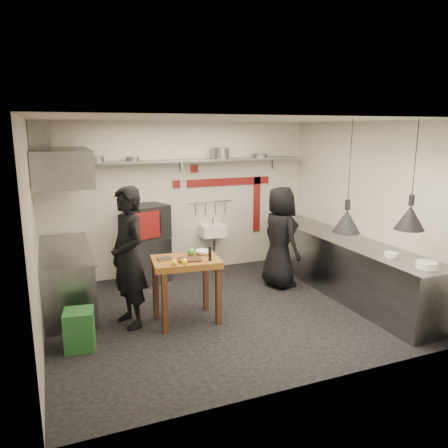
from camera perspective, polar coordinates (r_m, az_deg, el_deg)
name	(u,v)px	position (r m, az deg, el deg)	size (l,w,h in m)	color
floor	(224,312)	(6.66, 0.01, -11.37)	(5.00, 5.00, 0.00)	black
ceiling	(224,120)	(6.10, 0.01, 13.48)	(5.00, 5.00, 0.00)	beige
wall_back	(182,199)	(8.18, -5.54, 3.30)	(5.00, 0.04, 2.80)	white
wall_front	(304,260)	(4.42, 10.35, -4.70)	(5.00, 0.04, 2.80)	white
wall_left	(34,236)	(5.80, -23.55, -1.45)	(0.04, 4.20, 2.80)	white
wall_right	(365,208)	(7.52, 17.96, 1.95)	(0.04, 4.20, 2.80)	white
red_band_horiz	(229,182)	(8.44, 0.68, 5.55)	(1.70, 0.02, 0.14)	maroon
red_band_vert	(257,204)	(8.76, 4.29, 2.59)	(0.14, 0.02, 1.10)	maroon
red_tile_a	(194,169)	(8.17, -3.89, 7.20)	(0.14, 0.02, 0.14)	maroon
red_tile_b	(177,184)	(8.10, -6.22, 5.19)	(0.14, 0.02, 0.14)	maroon
back_shelf	(184,161)	(7.93, -5.27, 8.26)	(4.60, 0.34, 0.04)	slate
shelf_bracket_left	(72,169)	(7.76, -19.24, 6.79)	(0.04, 0.06, 0.24)	slate
shelf_bracket_mid	(182,165)	(8.08, -5.57, 7.61)	(0.04, 0.06, 0.24)	slate
shelf_bracket_right	(273,163)	(8.81, 6.47, 7.98)	(0.04, 0.06, 0.24)	slate
pan_far_left	(96,159)	(7.63, -16.36, 8.14)	(0.26, 0.26, 0.09)	slate
pan_mid_left	(133,159)	(7.71, -11.85, 8.34)	(0.23, 0.23, 0.07)	slate
stock_pot	(221,153)	(8.16, -0.45, 9.26)	(0.32, 0.32, 0.20)	slate
pan_right	(260,155)	(8.49, 4.71, 8.94)	(0.28, 0.28, 0.08)	slate
oven_stand	(145,260)	(7.91, -10.24, -4.59)	(0.71, 0.64, 0.80)	slate
combi_oven	(147,221)	(7.78, -9.99, 0.37)	(0.62, 0.58, 0.58)	black
oven_door	(148,225)	(7.44, -9.95, -0.17)	(0.47, 0.03, 0.46)	maroon
oven_glass	(151,225)	(7.47, -9.55, -0.10)	(0.40, 0.02, 0.34)	black
hand_sink	(213,231)	(8.31, -1.46, -0.87)	(0.46, 0.34, 0.22)	white
sink_tap	(213,221)	(8.27, -1.47, 0.34)	(0.03, 0.03, 0.14)	slate
sink_drain	(214,253)	(8.38, -1.35, -3.86)	(0.06, 0.06, 0.66)	slate
utensil_rail	(210,202)	(8.33, -1.82, 2.95)	(0.02, 0.02, 0.90)	slate
counter_right	(344,266)	(7.53, 15.42, -5.34)	(0.70, 3.80, 0.90)	slate
counter_right_top	(346,239)	(7.40, 15.63, -1.91)	(0.76, 3.90, 0.03)	slate
plate_stack	(427,265)	(6.18, 24.96, -4.87)	(0.26, 0.26, 0.09)	white
small_bowl_right	(391,254)	(6.57, 21.03, -3.71)	(0.19, 0.19, 0.05)	white
counter_left	(66,279)	(7.06, -19.89, -6.82)	(0.70, 1.90, 0.90)	slate
counter_left_top	(64,250)	(6.93, -20.17, -3.18)	(0.76, 2.00, 0.03)	slate
extractor_hood	(61,166)	(6.72, -20.53, 7.06)	(0.78, 1.60, 0.50)	slate
hood_duct	(40,138)	(6.70, -22.95, 10.29)	(0.28, 0.28, 0.50)	slate
green_bin	(79,329)	(5.83, -18.36, -12.95)	(0.35, 0.35, 0.50)	#235F2A
prep_table	(186,290)	(6.22, -4.93, -8.60)	(0.92, 0.64, 0.92)	#935F26
cutting_board	(190,259)	(6.00, -4.51, -4.63)	(0.31, 0.22, 0.03)	#4D2C1B
pepper_mill	(210,254)	(5.94, -1.85, -3.89)	(0.04, 0.04, 0.20)	black
lemon_a	(174,262)	(5.80, -6.53, -4.96)	(0.08, 0.08, 0.08)	yellow
lemon_b	(184,261)	(5.84, -5.19, -4.86)	(0.08, 0.08, 0.08)	yellow
veg_ball	(191,252)	(6.20, -4.33, -3.70)	(0.11, 0.11, 0.11)	#468F37
steel_tray	(164,259)	(6.05, -7.79, -4.51)	(0.19, 0.12, 0.03)	slate
bowl	(203,252)	(6.25, -2.82, -3.71)	(0.20, 0.20, 0.06)	white
heat_lamp_near	(349,177)	(5.94, 16.05, 5.88)	(0.37, 0.37, 1.48)	black
heat_lamp_far	(414,176)	(6.04, 23.55, 5.82)	(0.38, 0.38, 1.40)	black
chef_left	(128,257)	(6.07, -12.41, -4.29)	(0.71, 0.46, 1.94)	black
chef_right	(280,237)	(7.51, 7.35, -1.71)	(0.85, 0.55, 1.73)	black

